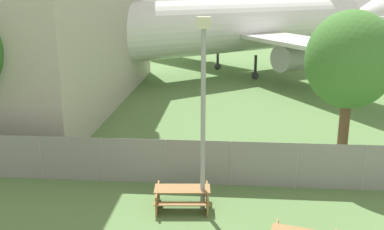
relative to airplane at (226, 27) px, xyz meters
name	(u,v)px	position (x,y,z in m)	size (l,w,h in m)	color
perimeter_fence	(230,164)	(0.45, -22.95, -3.29)	(56.07, 0.07, 1.84)	gray
airplane	(226,27)	(0.00, 0.00, 0.00)	(35.36, 28.93, 13.26)	white
picnic_bench_near_cabin	(182,195)	(-1.23, -24.97, -3.73)	(2.06, 1.55, 0.76)	olive
tree_left_of_cabin	(350,60)	(5.31, -20.39, 0.42)	(3.71, 3.71, 6.71)	brown
light_mast	(203,95)	(-0.52, -25.00, -0.05)	(0.44, 0.44, 6.67)	#99999E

